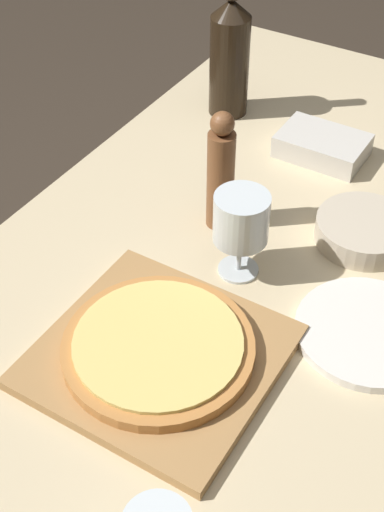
# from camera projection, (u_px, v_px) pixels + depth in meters

# --- Properties ---
(dining_table) EXTENTS (0.82, 1.72, 0.75)m
(dining_table) POSITION_uv_depth(u_px,v_px,m) (225.00, 333.00, 1.15)
(dining_table) COLOR #CCB78E
(dining_table) RESTS_ON ground_plane
(cutting_board) EXTENTS (0.31, 0.31, 0.02)m
(cutting_board) POSITION_uv_depth(u_px,v_px,m) (159.00, 356.00, 0.99)
(cutting_board) COLOR #A87A47
(cutting_board) RESTS_ON dining_table
(pizza) EXTENTS (0.27, 0.27, 0.02)m
(pizza) POSITION_uv_depth(u_px,v_px,m) (158.00, 347.00, 0.97)
(pizza) COLOR #BC7A3D
(pizza) RESTS_ON cutting_board
(wine_bottle) EXTENTS (0.08, 0.08, 0.32)m
(wine_bottle) POSITION_uv_depth(u_px,v_px,m) (230.00, 55.00, 1.40)
(wine_bottle) COLOR black
(wine_bottle) RESTS_ON dining_table
(pepper_mill) EXTENTS (0.05, 0.05, 0.21)m
(pepper_mill) POSITION_uv_depth(u_px,v_px,m) (221.00, 173.00, 1.15)
(pepper_mill) COLOR brown
(pepper_mill) RESTS_ON dining_table
(wine_glass) EXTENTS (0.08, 0.08, 0.15)m
(wine_glass) POSITION_uv_depth(u_px,v_px,m) (241.00, 220.00, 1.06)
(wine_glass) COLOR silver
(wine_glass) RESTS_ON dining_table
(small_bowl) EXTENTS (0.16, 0.16, 0.04)m
(small_bowl) POSITION_uv_depth(u_px,v_px,m) (364.00, 231.00, 1.17)
(small_bowl) COLOR beige
(small_bowl) RESTS_ON dining_table
(dinner_plate) EXTENTS (0.21, 0.21, 0.01)m
(dinner_plate) POSITION_uv_depth(u_px,v_px,m) (368.00, 332.00, 1.02)
(dinner_plate) COLOR silver
(dinner_plate) RESTS_ON dining_table
(food_container) EXTENTS (0.16, 0.11, 0.04)m
(food_container) POSITION_uv_depth(u_px,v_px,m) (322.00, 146.00, 1.35)
(food_container) COLOR beige
(food_container) RESTS_ON dining_table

